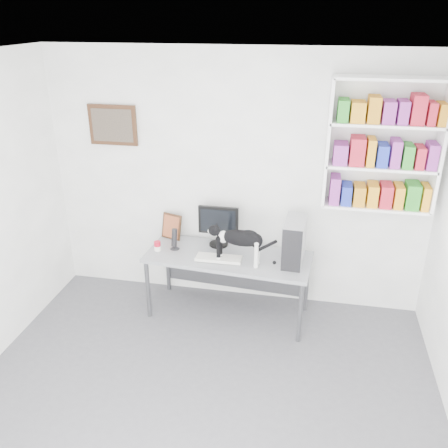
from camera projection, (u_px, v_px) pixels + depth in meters
The scene contains 11 objects.
room at pixel (185, 279), 3.17m from camera, with size 4.01×4.01×2.70m.
bookshelf at pixel (383, 146), 4.37m from camera, with size 1.03×0.28×1.24m, color white.
wall_art at pixel (113, 125), 4.93m from camera, with size 0.52×0.04×0.42m, color #422215.
desk at pixel (228, 285), 4.99m from camera, with size 1.68×0.65×0.70m, color gray.
monitor at pixel (219, 226), 4.97m from camera, with size 0.42×0.20×0.45m, color black.
keyboard at pixel (219, 258), 4.76m from camera, with size 0.46×0.18×0.04m, color silver.
pc_tower at pixel (294, 241), 4.65m from camera, with size 0.20×0.44×0.44m, color #A7A7AC.
speaker at pixel (174, 239), 4.93m from camera, with size 0.10×0.10×0.24m, color black.
leaning_print at pixel (172, 226), 5.16m from camera, with size 0.23×0.09×0.29m, color #422215.
soup_can at pixel (157, 246), 4.93m from camera, with size 0.07×0.07×0.10m, color red.
cat at pixel (240, 246), 4.62m from camera, with size 0.62×0.16×0.38m, color black, non-canonical shape.
Camera 1 is at (0.78, -2.63, 2.99)m, focal length 38.00 mm.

